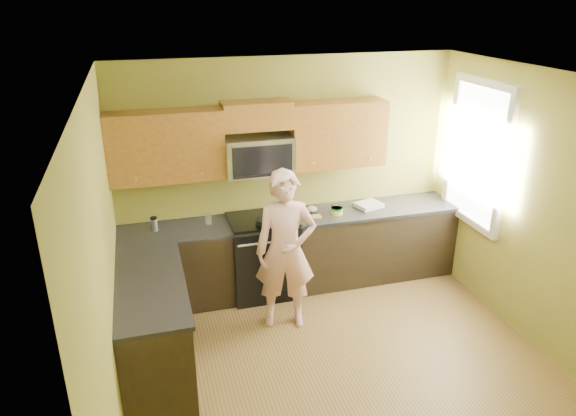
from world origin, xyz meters
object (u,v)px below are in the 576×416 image
object	(u,v)px
stove	(263,255)
travel_mug	(155,231)
microwave	(259,173)
frying_pan	(266,223)
woman	(286,251)
butter_tub	(337,214)

from	to	relation	value
stove	travel_mug	size ratio (longest dim) A/B	5.99
microwave	frying_pan	distance (m)	0.57
stove	woman	bearing A→B (deg)	-83.08
travel_mug	frying_pan	bearing A→B (deg)	-9.43
microwave	travel_mug	distance (m)	1.31
microwave	travel_mug	world-z (taller)	microwave
stove	microwave	size ratio (longest dim) A/B	1.25
microwave	woman	world-z (taller)	woman
stove	butter_tub	bearing A→B (deg)	-3.21
stove	microwave	world-z (taller)	microwave
stove	butter_tub	xyz separation A→B (m)	(0.89, -0.05, 0.45)
frying_pan	butter_tub	distance (m)	0.88
stove	butter_tub	size ratio (longest dim) A/B	6.90
travel_mug	woman	bearing A→B (deg)	-30.28
travel_mug	stove	bearing A→B (deg)	-2.61
woman	butter_tub	size ratio (longest dim) A/B	12.52
woman	stove	bearing A→B (deg)	110.98
microwave	woman	distance (m)	1.01
stove	microwave	distance (m)	0.98
stove	frying_pan	world-z (taller)	frying_pan
microwave	stove	bearing A→B (deg)	-90.00
woman	travel_mug	xyz separation A→B (m)	(-1.27, 0.74, 0.06)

